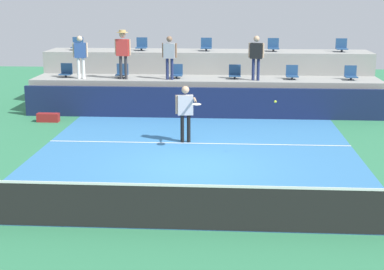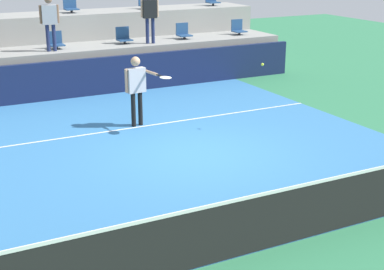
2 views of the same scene
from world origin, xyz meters
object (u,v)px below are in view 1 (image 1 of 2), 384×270
Objects in this scene: equipment_bag at (48,118)px; spectator_leaning_on_rail at (256,54)px; stadium_chair_upper_far_right at (342,46)px; tennis_ball at (275,102)px; stadium_chair_upper_right at (273,46)px; stadium_chair_upper_left at (142,45)px; stadium_chair_lower_far_left at (66,71)px; tennis_player at (186,108)px; stadium_chair_lower_mid_left at (177,72)px; stadium_chair_lower_far_right at (351,74)px; spectator_with_hat at (123,49)px; stadium_chair_lower_left at (122,72)px; stadium_chair_lower_mid_right at (235,73)px; stadium_chair_lower_right at (292,73)px; stadium_chair_upper_center at (206,46)px; stadium_chair_upper_far_left at (78,45)px; spectator_in_white at (170,54)px; spectator_in_grey at (80,53)px.

spectator_leaning_on_rail is at bearing 14.23° from equipment_bag.
stadium_chair_upper_far_right is 7.65× the size of tennis_ball.
stadium_chair_upper_right is 8.18m from tennis_ball.
spectator_leaning_on_rail is at bearing -25.78° from stadium_chair_upper_left.
stadium_chair_lower_far_left is 0.30× the size of tennis_player.
stadium_chair_lower_mid_left is 6.45m from stadium_chair_lower_far_right.
spectator_with_hat reaches higher than stadium_chair_lower_far_left.
stadium_chair_lower_far_left is 2.48m from spectator_with_hat.
stadium_chair_lower_left is 0.32× the size of spectator_leaning_on_rail.
stadium_chair_lower_mid_right is 2.51m from stadium_chair_upper_right.
stadium_chair_lower_right is 6.33m from spectator_with_hat.
stadium_chair_lower_far_left is 1.00× the size of stadium_chair_lower_far_right.
stadium_chair_upper_center is (-5.42, 1.80, 0.85)m from stadium_chair_lower_far_right.
spectator_with_hat reaches higher than stadium_chair_upper_far_left.
spectator_in_white reaches higher than equipment_bag.
stadium_chair_upper_left is 1.00× the size of stadium_chair_upper_right.
spectator_in_grey is at bearing 134.33° from tennis_player.
stadium_chair_lower_mid_right is 1.00× the size of stadium_chair_upper_center.
stadium_chair_lower_far_right is 0.33× the size of spectator_in_white.
stadium_chair_lower_right is 8.75m from stadium_chair_upper_far_left.
stadium_chair_lower_left is 7.65× the size of tennis_ball.
equipment_bag is (-0.09, -4.02, -2.16)m from stadium_chair_upper_far_left.
tennis_player is 1.08× the size of spectator_in_grey.
stadium_chair_upper_left is (-3.76, 1.80, 0.85)m from stadium_chair_lower_mid_right.
spectator_in_white is 23.42× the size of tennis_ball.
stadium_chair_upper_far_left is at bearing 156.89° from stadium_chair_lower_mid_left.
stadium_chair_lower_left is 0.30× the size of tennis_player.
stadium_chair_lower_mid_right is at bearing 72.63° from tennis_player.
spectator_in_white is at bearing -120.41° from stadium_chair_lower_mid_left.
stadium_chair_lower_right is 5.96m from tennis_player.
stadium_chair_upper_right is at bearing 0.00° from stadium_chair_upper_center.
spectator_in_white is 4.92m from equipment_bag.
stadium_chair_upper_far_right is 8.63m from spectator_with_hat.
stadium_chair_lower_far_right is at bearing -88.36° from stadium_chair_upper_far_right.
stadium_chair_lower_mid_right is 4.97m from tennis_player.
stadium_chair_lower_far_left is 0.33× the size of spectator_in_white.
tennis_ball is (5.15, -5.95, -0.79)m from spectator_with_hat.
stadium_chair_upper_left is at bearing 162.99° from stadium_chair_lower_right.
tennis_player is (0.70, -4.73, -0.42)m from stadium_chair_lower_mid_left.
stadium_chair_lower_far_left is at bearing 174.52° from spectator_in_white.
stadium_chair_upper_right is 4.50m from spectator_in_white.
spectator_in_white is at bearing -176.71° from stadium_chair_lower_far_right.
tennis_player is (-3.60, -4.73, -0.42)m from stadium_chair_lower_right.
stadium_chair_upper_right is at bearing 12.77° from stadium_chair_lower_far_left.
stadium_chair_upper_right is (7.93, 0.00, 0.00)m from stadium_chair_upper_far_left.
stadium_chair_upper_far_left is 0.32× the size of spectator_leaning_on_rail.
stadium_chair_lower_mid_right is (4.25, 0.00, 0.00)m from stadium_chair_lower_left.
stadium_chair_lower_far_left is at bearing -145.75° from stadium_chair_upper_left.
spectator_leaning_on_rail is (5.01, -0.38, 0.75)m from stadium_chair_lower_left.
stadium_chair_upper_far_left is 4.55m from spectator_in_white.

